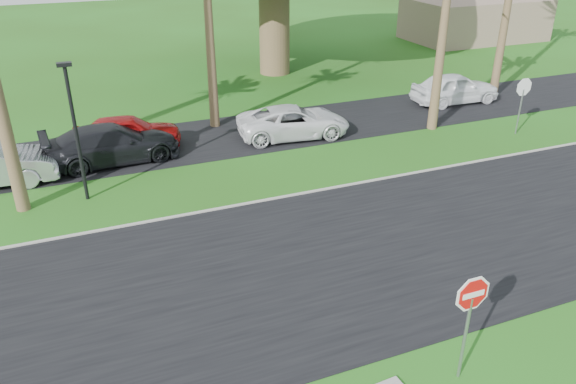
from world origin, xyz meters
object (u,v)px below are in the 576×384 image
(car_dark, at_px, (112,144))
(car_pickup, at_px, (455,88))
(stop_sign_near, at_px, (470,308))
(car_minivan, at_px, (294,122))
(car_red, at_px, (127,133))
(stop_sign_far, at_px, (523,95))

(car_dark, xyz_separation_m, car_pickup, (17.04, 1.36, 0.03))
(stop_sign_near, xyz_separation_m, car_minivan, (2.28, 14.35, -1.10))
(car_red, bearing_deg, car_dark, 152.65)
(car_dark, bearing_deg, stop_sign_near, -164.39)
(stop_sign_near, xyz_separation_m, car_pickup, (11.78, 15.78, -1.01))
(stop_sign_far, distance_m, car_dark, 17.14)
(car_red, relative_size, car_minivan, 0.88)
(stop_sign_near, relative_size, car_dark, 0.52)
(car_dark, bearing_deg, stop_sign_far, -105.97)
(stop_sign_far, relative_size, car_pickup, 0.58)
(car_red, distance_m, car_dark, 1.31)
(stop_sign_far, bearing_deg, car_dark, -11.52)
(stop_sign_near, height_order, stop_sign_far, same)
(stop_sign_near, relative_size, car_minivan, 0.54)
(car_dark, distance_m, car_pickup, 17.09)
(stop_sign_near, distance_m, car_pickup, 19.71)
(car_dark, relative_size, car_pickup, 1.13)
(stop_sign_far, height_order, car_minivan, stop_sign_far)
(car_dark, bearing_deg, car_red, -37.54)
(stop_sign_near, height_order, car_minivan, stop_sign_near)
(car_pickup, bearing_deg, stop_sign_near, 145.77)
(stop_sign_near, xyz_separation_m, car_dark, (-5.26, 14.42, -1.04))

